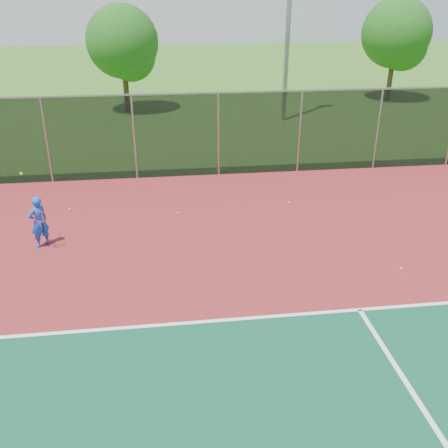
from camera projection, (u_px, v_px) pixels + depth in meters
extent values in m
plane|color=#2F621C|center=(308.00, 431.00, 7.85)|extent=(120.00, 120.00, 0.00)
cube|color=maroon|center=(279.00, 348.00, 9.64)|extent=(30.00, 20.00, 0.02)
cube|color=white|center=(359.00, 310.00, 10.76)|extent=(22.00, 0.10, 0.00)
cube|color=black|center=(218.00, 135.00, 17.95)|extent=(30.00, 0.04, 3.00)
cube|color=gray|center=(218.00, 93.00, 17.31)|extent=(30.00, 0.06, 0.06)
imported|color=blue|center=(39.00, 222.00, 13.17)|extent=(0.61, 0.60, 1.41)
cylinder|color=black|center=(43.00, 226.00, 12.96)|extent=(0.03, 0.15, 0.27)
torus|color=#A51414|center=(40.00, 217.00, 12.75)|extent=(0.30, 0.13, 0.29)
sphere|color=#C5DF19|center=(21.00, 173.00, 12.66)|extent=(0.07, 0.07, 0.07)
sphere|color=#C5DF19|center=(401.00, 269.00, 12.28)|extent=(0.07, 0.07, 0.07)
sphere|color=#C5DF19|center=(70.00, 209.00, 15.57)|extent=(0.07, 0.07, 0.07)
sphere|color=#C5DF19|center=(178.00, 213.00, 15.31)|extent=(0.07, 0.07, 0.07)
sphere|color=#C5DF19|center=(289.00, 203.00, 16.04)|extent=(0.07, 0.07, 0.07)
cylinder|color=gray|center=(289.00, 3.00, 23.90)|extent=(0.24, 0.24, 11.33)
cylinder|color=#3D2516|center=(126.00, 92.00, 27.68)|extent=(0.30, 0.30, 2.16)
sphere|color=#184D14|center=(122.00, 42.00, 26.54)|extent=(3.84, 3.84, 3.84)
sphere|color=#184D14|center=(131.00, 56.00, 26.63)|extent=(2.64, 2.64, 2.64)
cylinder|color=#3D2516|center=(390.00, 81.00, 30.53)|extent=(0.30, 0.30, 2.28)
sphere|color=#184D14|center=(396.00, 33.00, 29.34)|extent=(4.05, 4.05, 4.05)
sphere|color=#184D14|center=(403.00, 47.00, 29.44)|extent=(2.78, 2.78, 2.78)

